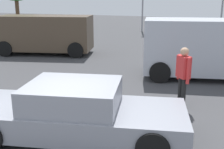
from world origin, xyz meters
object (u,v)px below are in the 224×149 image
(pedestrian, at_px, (183,72))
(dog, at_px, (102,83))
(suv_dark, at_px, (45,33))
(sedan_foreground, at_px, (77,112))
(van_white, at_px, (210,47))

(pedestrian, bearing_deg, dog, 133.69)
(suv_dark, bearing_deg, sedan_foreground, 112.72)
(dog, distance_m, van_white, 4.40)
(dog, relative_size, suv_dark, 0.09)
(sedan_foreground, relative_size, suv_dark, 0.93)
(sedan_foreground, height_order, pedestrian, pedestrian)
(van_white, bearing_deg, pedestrian, -111.37)
(van_white, distance_m, suv_dark, 8.60)
(sedan_foreground, distance_m, dog, 3.08)
(sedan_foreground, height_order, dog, sedan_foreground)
(sedan_foreground, distance_m, pedestrian, 3.23)
(dog, bearing_deg, van_white, 88.11)
(dog, height_order, van_white, van_white)
(dog, xyz_separation_m, van_white, (3.10, 3.00, 0.90))
(pedestrian, bearing_deg, van_white, 43.71)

